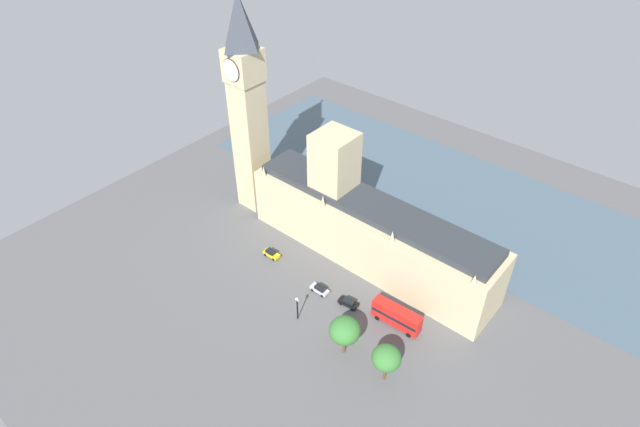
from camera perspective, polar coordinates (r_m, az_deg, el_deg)
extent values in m
plane|color=#565659|center=(124.21, 4.73, -5.20)|extent=(144.88, 144.88, 0.00)
cube|color=#475B6B|center=(147.97, 12.80, 2.15)|extent=(44.78, 130.39, 0.25)
cube|color=#CCBA8E|center=(120.65, 5.46, -2.23)|extent=(12.96, 60.42, 14.34)
cube|color=#CCBA8E|center=(121.10, 1.50, 2.55)|extent=(8.54, 8.54, 28.95)
cube|color=#2D3338|center=(115.63, 5.70, 0.77)|extent=(9.85, 58.01, 1.60)
cone|color=#CCBA8E|center=(125.90, -6.06, 4.52)|extent=(1.20, 1.20, 2.56)
cone|color=#CCBA8E|center=(115.64, 0.31, 1.36)|extent=(1.20, 1.20, 2.78)
cone|color=#CCBA8E|center=(107.58, 7.76, -2.43)|extent=(1.20, 1.20, 2.71)
cone|color=#CCBA8E|center=(102.31, 16.22, -6.77)|extent=(1.20, 1.20, 2.10)
cube|color=#CCBA8E|center=(132.81, -7.40, 7.15)|extent=(6.52, 6.52, 34.29)
cube|color=#CCBA8E|center=(123.35, -8.21, 15.47)|extent=(7.18, 7.18, 7.52)
cylinder|color=silver|center=(121.11, -9.53, 14.89)|extent=(0.25, 4.96, 4.96)
torus|color=black|center=(121.11, -9.53, 14.89)|extent=(0.24, 5.20, 5.20)
cylinder|color=silver|center=(125.97, -9.42, 15.84)|extent=(4.96, 0.25, 4.96)
torus|color=black|center=(125.97, -9.42, 15.84)|extent=(5.20, 0.24, 5.20)
pyramid|color=#383D47|center=(119.90, -8.65, 19.79)|extent=(7.18, 7.18, 12.17)
cube|color=gold|center=(125.20, -5.20, -4.36)|extent=(1.85, 4.12, 0.75)
cube|color=black|center=(124.84, -5.29, -4.08)|extent=(1.52, 2.32, 0.65)
cylinder|color=black|center=(125.19, -4.51, -4.55)|extent=(0.27, 0.69, 0.68)
cylinder|color=black|center=(124.38, -5.00, -4.93)|extent=(0.27, 0.69, 0.68)
cylinder|color=black|center=(126.55, -5.39, -4.04)|extent=(0.27, 0.69, 0.68)
cylinder|color=black|center=(125.74, -5.87, -4.42)|extent=(0.27, 0.69, 0.68)
cube|color=#B7B7BC|center=(116.67, -0.04, -8.15)|extent=(1.79, 4.29, 0.75)
cube|color=black|center=(116.07, 0.04, -7.96)|extent=(1.50, 2.41, 0.65)
cylinder|color=black|center=(117.13, -0.81, -8.18)|extent=(0.26, 0.68, 0.68)
cylinder|color=black|center=(117.97, -0.31, -7.75)|extent=(0.26, 0.68, 0.68)
cylinder|color=black|center=(115.93, 0.23, -8.81)|extent=(0.26, 0.68, 0.68)
cylinder|color=black|center=(116.78, 0.73, -8.37)|extent=(0.26, 0.68, 0.68)
cube|color=black|center=(114.23, 3.05, -9.54)|extent=(2.19, 4.48, 0.75)
cube|color=black|center=(113.64, 3.15, -9.34)|extent=(1.72, 2.56, 0.65)
cylinder|color=black|center=(114.52, 2.23, -9.62)|extent=(0.32, 0.70, 0.68)
cylinder|color=black|center=(115.44, 2.66, -9.13)|extent=(0.32, 0.70, 0.68)
cylinder|color=black|center=(113.60, 3.43, -10.20)|extent=(0.32, 0.70, 0.68)
cylinder|color=black|center=(114.53, 3.85, -9.70)|extent=(0.32, 0.70, 0.68)
cube|color=red|center=(110.26, 8.20, -10.80)|extent=(3.07, 10.62, 4.20)
cube|color=black|center=(110.20, 8.20, -10.77)|extent=(3.11, 10.22, 0.70)
cylinder|color=black|center=(111.60, 10.06, -11.95)|extent=(0.41, 1.12, 1.10)
cylinder|color=black|center=(110.23, 9.47, -12.71)|extent=(0.41, 1.12, 1.10)
cylinder|color=black|center=(113.58, 6.79, -10.33)|extent=(0.41, 1.12, 1.10)
cylinder|color=black|center=(112.23, 6.16, -11.05)|extent=(0.41, 1.12, 1.10)
cylinder|color=gray|center=(113.82, 9.78, -10.52)|extent=(0.54, 0.54, 1.26)
sphere|color=tan|center=(113.26, 9.82, -10.27)|extent=(0.24, 0.24, 0.24)
cube|color=#336B60|center=(113.90, 9.89, -10.45)|extent=(0.19, 0.31, 0.23)
cylinder|color=brown|center=(102.48, 6.95, -16.47)|extent=(0.56, 0.56, 4.18)
ellipsoid|color=#387533|center=(99.15, 7.13, -15.10)|extent=(5.42, 5.42, 4.61)
cylinder|color=brown|center=(105.44, 2.60, -13.90)|extent=(0.56, 0.56, 4.17)
ellipsoid|color=#387533|center=(102.04, 2.67, -12.41)|extent=(6.00, 6.00, 5.10)
cylinder|color=black|center=(110.07, -2.48, -10.25)|extent=(0.18, 0.18, 5.73)
sphere|color=#F2EAC6|center=(107.73, -2.52, -9.14)|extent=(0.56, 0.56, 0.56)
cylinder|color=black|center=(110.47, -2.39, -10.25)|extent=(0.18, 0.18, 5.10)
sphere|color=#F2EAC6|center=(108.36, -2.43, -9.27)|extent=(0.56, 0.56, 0.56)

